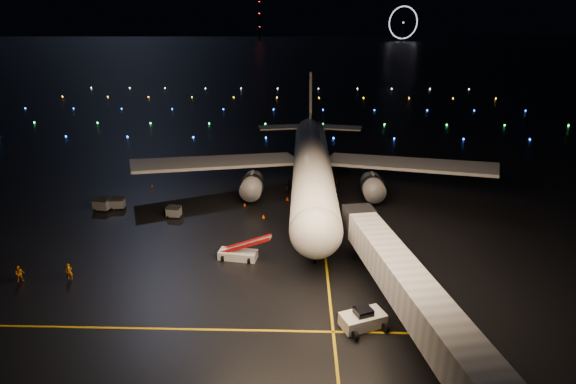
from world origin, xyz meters
The scene contains 19 objects.
ground centered at (0.00, 300.00, 0.00)m, with size 2000.00×2000.00×0.00m, color black.
lane_centre centered at (12.00, 15.00, 0.01)m, with size 0.25×80.00×0.02m, color #E6B909.
lane_cross centered at (-5.00, -10.00, 0.01)m, with size 60.00×0.25×0.02m, color #E6B909.
airliner centered at (10.80, 27.48, 8.21)m, with size 57.95×55.06×16.42m, color silver, non-canonical shape.
pushback_tug centered at (14.68, -9.13, 0.94)m, with size 3.96×2.07×1.89m, color silver.
belt_loader centered at (1.79, 3.04, 1.57)m, with size 6.48×1.77×3.14m, color silver, non-canonical shape.
crew_a centered at (-15.60, -1.94, 0.91)m, with size 0.67×0.44×1.83m, color orange.
crew_b centered at (-20.60, -2.55, 0.93)m, with size 0.90×0.70×1.85m, color orange.
crew_c centered at (-8.92, 15.59, 0.81)m, with size 0.95×0.39×1.62m, color orange.
safety_cone_0 centered at (3.80, 14.80, 0.26)m, with size 0.46×0.46×0.52m, color #ED4706.
safety_cone_1 centered at (7.00, 21.71, 0.27)m, with size 0.47×0.47×0.54m, color #ED4706.
safety_cone_2 centered at (0.63, 19.24, 0.24)m, with size 0.43×0.43×0.49m, color #ED4706.
safety_cone_3 centered at (-15.91, 27.04, 0.26)m, with size 0.45×0.45×0.51m, color #ED4706.
ferris_wheel centered at (170.00, 720.00, 26.00)m, with size 50.00×4.00×52.00m, color black, non-canonical shape.
radio_mast centered at (-60.00, 740.00, 32.00)m, with size 1.80×1.80×64.00m, color black.
taxiway_lights centered at (0.00, 106.00, 0.18)m, with size 164.00×92.00×0.36m, color black, non-canonical shape.
baggage_cart_0 centered at (-8.87, 14.83, 0.80)m, with size 1.89×1.32×1.61m, color gray.
baggage_cart_1 centered at (-18.02, 17.69, 0.84)m, with size 1.97×1.38×1.67m, color gray.
baggage_cart_2 centered at (-20.05, 17.02, 0.94)m, with size 2.21×1.55×1.88m, color gray.
Camera 1 is at (8.91, -43.05, 25.63)m, focal length 28.00 mm.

